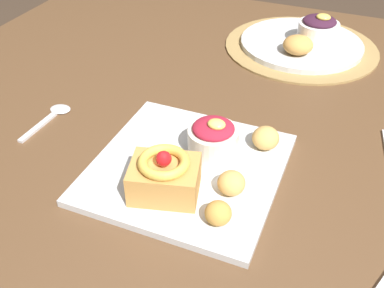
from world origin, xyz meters
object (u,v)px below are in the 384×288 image
cake_slice (165,176)px  berry_ramekin (213,138)px  front_plate (187,168)px  fritter_back (266,138)px  spoon (51,116)px  back_plate (301,44)px  fritter_middle (218,213)px  back_ramekin (318,30)px  back_pastry (298,45)px  fritter_front (231,183)px

cake_slice → berry_ramekin: bearing=74.5°
front_plate → berry_ramekin: size_ratio=3.50×
fritter_back → spoon: size_ratio=0.36×
front_plate → cake_slice: size_ratio=2.52×
fritter_back → back_plate: fritter_back is taller
cake_slice → fritter_middle: bearing=-15.8°
berry_ramekin → fritter_middle: (0.06, -0.14, -0.01)m
fritter_back → back_ramekin: size_ratio=0.50×
back_pastry → fritter_middle: bearing=-89.5°
back_ramekin → spoon: bearing=-130.7°
back_pastry → back_ramekin: bearing=65.2°
fritter_back → back_pastry: size_ratio=0.69×
back_plate → back_ramekin: back_ramekin is taller
cake_slice → fritter_front: bearing=22.3°
front_plate → spoon: size_ratio=2.24×
front_plate → fritter_middle: 0.13m
fritter_back → back_pastry: (-0.02, 0.35, 0.01)m
cake_slice → fritter_front: 0.10m
fritter_front → back_plate: (-0.01, 0.54, -0.02)m
spoon → front_plate: bearing=-96.4°
back_plate → back_pastry: 0.07m
cake_slice → back_pastry: cake_slice is taller
back_ramekin → fritter_front: bearing=-92.9°
cake_slice → spoon: cake_slice is taller
cake_slice → back_pastry: size_ratio=1.72×
front_plate → back_plate: bearing=81.4°
fritter_back → back_ramekin: bearing=88.7°
front_plate → back_pastry: (0.08, 0.44, 0.03)m
back_ramekin → spoon: size_ratio=0.72×
berry_ramekin → fritter_middle: bearing=-67.1°
front_plate → back_plate: 0.51m
cake_slice → back_plate: 0.58m
berry_ramekin → fritter_back: size_ratio=1.79×
cake_slice → spoon: 0.31m
front_plate → fritter_front: 0.09m
back_pastry → fritter_back: bearing=-86.6°
front_plate → berry_ramekin: berry_ramekin is taller
spoon → fritter_middle: bearing=-107.9°
back_ramekin → spoon: (-0.40, -0.46, -0.05)m
fritter_middle → front_plate: bearing=132.3°
fritter_middle → back_pastry: size_ratio=0.56×
fritter_front → back_plate: 0.54m
fritter_front → fritter_back: (0.02, 0.12, 0.00)m
berry_ramekin → spoon: size_ratio=0.64×
cake_slice → back_plate: bearing=81.7°
berry_ramekin → fritter_middle: size_ratio=2.21×
back_plate → spoon: back_plate is taller
fritter_back → spoon: (-0.39, -0.05, -0.03)m
front_plate → fritter_back: (0.10, 0.09, 0.02)m
front_plate → berry_ramekin: bearing=61.8°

